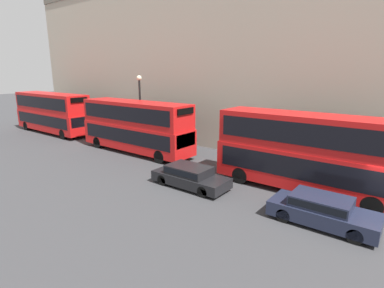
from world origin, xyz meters
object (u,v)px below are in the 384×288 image
object	(u,v)px
bus_second_in_queue	(135,125)
bus_third_in_queue	(52,111)
bus_leading	(308,150)
car_dark_sedan	(322,210)
car_hatchback	(190,176)

from	to	relation	value
bus_second_in_queue	bus_third_in_queue	bearing A→B (deg)	90.00
bus_leading	car_dark_sedan	size ratio (longest dim) A/B	2.25
bus_leading	car_dark_sedan	xyz separation A→B (m)	(-3.40, -1.81, -1.71)
bus_second_in_queue	car_dark_sedan	xyz separation A→B (m)	(-3.40, -15.76, -1.65)
bus_second_in_queue	car_dark_sedan	bearing A→B (deg)	-102.18
bus_third_in_queue	car_hatchback	size ratio (longest dim) A/B	2.39
bus_third_in_queue	car_dark_sedan	bearing A→B (deg)	-96.64
car_dark_sedan	car_hatchback	xyz separation A→B (m)	(0.00, 7.40, -0.03)
bus_third_in_queue	car_dark_sedan	world-z (taller)	bus_third_in_queue
bus_third_in_queue	bus_second_in_queue	bearing A→B (deg)	-90.00
bus_third_in_queue	bus_leading	bearing A→B (deg)	-90.00
bus_second_in_queue	car_dark_sedan	distance (m)	16.20
bus_second_in_queue	bus_third_in_queue	world-z (taller)	bus_third_in_queue
bus_leading	car_hatchback	world-z (taller)	bus_leading
bus_second_in_queue	bus_third_in_queue	size ratio (longest dim) A/B	0.97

